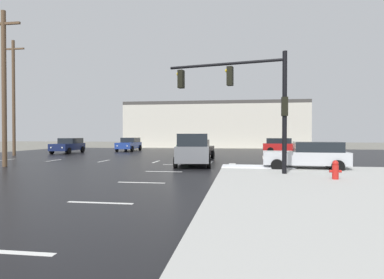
{
  "coord_description": "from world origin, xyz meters",
  "views": [
    {
      "loc": [
        4.05,
        -22.98,
        2.03
      ],
      "look_at": [
        -0.45,
        7.26,
        1.52
      ],
      "focal_mm": 30.54,
      "sensor_mm": 36.0,
      "label": 1
    }
  ],
  "objects_px": {
    "traffic_signal_mast": "(249,92)",
    "sedan_black": "(197,149)",
    "fire_hydrant": "(335,170)",
    "utility_pole_mid": "(4,86)",
    "sedan_green": "(190,146)",
    "utility_pole_far": "(14,96)",
    "suv_grey": "(193,149)",
    "sedan_red": "(283,145)",
    "sedan_blue": "(129,144)",
    "sedan_navy": "(69,145)",
    "sedan_silver": "(308,155)"
  },
  "relations": [
    {
      "from": "traffic_signal_mast",
      "to": "sedan_black",
      "type": "distance_m",
      "value": 9.95
    },
    {
      "from": "fire_hydrant",
      "to": "utility_pole_mid",
      "type": "xyz_separation_m",
      "value": [
        -18.31,
        3.83,
        4.47
      ]
    },
    {
      "from": "sedan_green",
      "to": "utility_pole_far",
      "type": "xyz_separation_m",
      "value": [
        -16.27,
        -2.64,
        4.76
      ]
    },
    {
      "from": "fire_hydrant",
      "to": "suv_grey",
      "type": "xyz_separation_m",
      "value": [
        -6.9,
        6.13,
        0.55
      ]
    },
    {
      "from": "fire_hydrant",
      "to": "suv_grey",
      "type": "bearing_deg",
      "value": 138.36
    },
    {
      "from": "sedan_red",
      "to": "sedan_blue",
      "type": "height_order",
      "value": "same"
    },
    {
      "from": "sedan_black",
      "to": "sedan_green",
      "type": "bearing_deg",
      "value": 20.83
    },
    {
      "from": "sedan_red",
      "to": "sedan_navy",
      "type": "xyz_separation_m",
      "value": [
        -22.26,
        -3.0,
        0.0
      ]
    },
    {
      "from": "sedan_green",
      "to": "sedan_navy",
      "type": "bearing_deg",
      "value": 82.98
    },
    {
      "from": "fire_hydrant",
      "to": "sedan_silver",
      "type": "relative_size",
      "value": 0.17
    },
    {
      "from": "sedan_green",
      "to": "suv_grey",
      "type": "relative_size",
      "value": 0.91
    },
    {
      "from": "suv_grey",
      "to": "utility_pole_mid",
      "type": "relative_size",
      "value": 0.52
    },
    {
      "from": "sedan_green",
      "to": "suv_grey",
      "type": "distance_m",
      "value": 10.1
    },
    {
      "from": "sedan_blue",
      "to": "sedan_silver",
      "type": "height_order",
      "value": "same"
    },
    {
      "from": "sedan_blue",
      "to": "utility_pole_mid",
      "type": "relative_size",
      "value": 0.48
    },
    {
      "from": "fire_hydrant",
      "to": "sedan_navy",
      "type": "relative_size",
      "value": 0.17
    },
    {
      "from": "fire_hydrant",
      "to": "sedan_red",
      "type": "relative_size",
      "value": 0.17
    },
    {
      "from": "traffic_signal_mast",
      "to": "sedan_silver",
      "type": "distance_m",
      "value": 5.2
    },
    {
      "from": "sedan_green",
      "to": "sedan_silver",
      "type": "bearing_deg",
      "value": -144.44
    },
    {
      "from": "sedan_green",
      "to": "utility_pole_far",
      "type": "bearing_deg",
      "value": 98.76
    },
    {
      "from": "utility_pole_mid",
      "to": "sedan_black",
      "type": "bearing_deg",
      "value": 31.72
    },
    {
      "from": "sedan_blue",
      "to": "traffic_signal_mast",
      "type": "bearing_deg",
      "value": 32.39
    },
    {
      "from": "sedan_navy",
      "to": "sedan_green",
      "type": "bearing_deg",
      "value": 81.42
    },
    {
      "from": "traffic_signal_mast",
      "to": "fire_hydrant",
      "type": "relative_size",
      "value": 7.49
    },
    {
      "from": "suv_grey",
      "to": "sedan_blue",
      "type": "bearing_deg",
      "value": 25.27
    },
    {
      "from": "utility_pole_mid",
      "to": "utility_pole_far",
      "type": "relative_size",
      "value": 0.89
    },
    {
      "from": "utility_pole_far",
      "to": "sedan_navy",
      "type": "bearing_deg",
      "value": 52.67
    },
    {
      "from": "traffic_signal_mast",
      "to": "utility_pole_far",
      "type": "bearing_deg",
      "value": -16.2
    },
    {
      "from": "suv_grey",
      "to": "utility_pole_far",
      "type": "height_order",
      "value": "utility_pole_far"
    },
    {
      "from": "traffic_signal_mast",
      "to": "utility_pole_far",
      "type": "distance_m",
      "value": 24.33
    },
    {
      "from": "suv_grey",
      "to": "sedan_red",
      "type": "bearing_deg",
      "value": -33.02
    },
    {
      "from": "sedan_green",
      "to": "sedan_black",
      "type": "height_order",
      "value": "same"
    },
    {
      "from": "sedan_black",
      "to": "sedan_blue",
      "type": "bearing_deg",
      "value": 45.04
    },
    {
      "from": "traffic_signal_mast",
      "to": "sedan_blue",
      "type": "relative_size",
      "value": 1.3
    },
    {
      "from": "utility_pole_mid",
      "to": "sedan_blue",
      "type": "bearing_deg",
      "value": 85.85
    },
    {
      "from": "sedan_black",
      "to": "suv_grey",
      "type": "xyz_separation_m",
      "value": [
        0.36,
        -4.53,
        0.24
      ]
    },
    {
      "from": "fire_hydrant",
      "to": "utility_pole_mid",
      "type": "distance_m",
      "value": 19.24
    },
    {
      "from": "fire_hydrant",
      "to": "utility_pole_far",
      "type": "relative_size",
      "value": 0.07
    },
    {
      "from": "sedan_green",
      "to": "utility_pole_mid",
      "type": "height_order",
      "value": "utility_pole_mid"
    },
    {
      "from": "sedan_silver",
      "to": "traffic_signal_mast",
      "type": "bearing_deg",
      "value": 39.7
    },
    {
      "from": "sedan_silver",
      "to": "utility_pole_far",
      "type": "distance_m",
      "value": 26.72
    },
    {
      "from": "suv_grey",
      "to": "sedan_green",
      "type": "bearing_deg",
      "value": 4.15
    },
    {
      "from": "sedan_black",
      "to": "sedan_navy",
      "type": "relative_size",
      "value": 1.02
    },
    {
      "from": "sedan_black",
      "to": "utility_pole_mid",
      "type": "relative_size",
      "value": 0.49
    },
    {
      "from": "sedan_green",
      "to": "utility_pole_far",
      "type": "distance_m",
      "value": 17.16
    },
    {
      "from": "sedan_green",
      "to": "sedan_blue",
      "type": "bearing_deg",
      "value": 50.84
    },
    {
      "from": "sedan_red",
      "to": "suv_grey",
      "type": "relative_size",
      "value": 0.92
    },
    {
      "from": "traffic_signal_mast",
      "to": "sedan_black",
      "type": "relative_size",
      "value": 1.27
    },
    {
      "from": "sedan_green",
      "to": "utility_pole_far",
      "type": "height_order",
      "value": "utility_pole_far"
    },
    {
      "from": "sedan_blue",
      "to": "utility_pole_far",
      "type": "xyz_separation_m",
      "value": [
        -8.0,
        -9.27,
        4.76
      ]
    }
  ]
}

